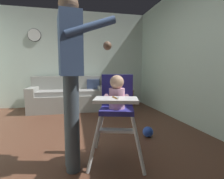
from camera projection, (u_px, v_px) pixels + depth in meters
name	position (u px, v px, depth m)	size (l,w,h in m)	color
ground	(75.00, 152.00, 2.24)	(5.75, 7.28, 0.10)	brown
wall_far	(73.00, 59.00, 4.88)	(4.95, 0.06, 2.66)	silver
wall_right	(203.00, 51.00, 2.84)	(0.06, 6.28, 2.66)	silver
couch	(70.00, 97.00, 4.46)	(1.91, 0.86, 0.86)	gray
high_chair	(117.00, 101.00, 1.89)	(0.74, 0.83, 0.97)	white
adult_standing	(71.00, 73.00, 1.69)	(0.55, 0.50, 1.72)	#3F4A53
toy_ball	(148.00, 132.00, 2.61)	(0.16, 0.16, 0.16)	#284CB7
side_table	(124.00, 95.00, 4.36)	(0.40, 0.40, 0.52)	brown
sippy_cup	(126.00, 88.00, 4.35)	(0.07, 0.07, 0.10)	gold
wall_clock	(34.00, 35.00, 4.55)	(0.34, 0.04, 0.34)	white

